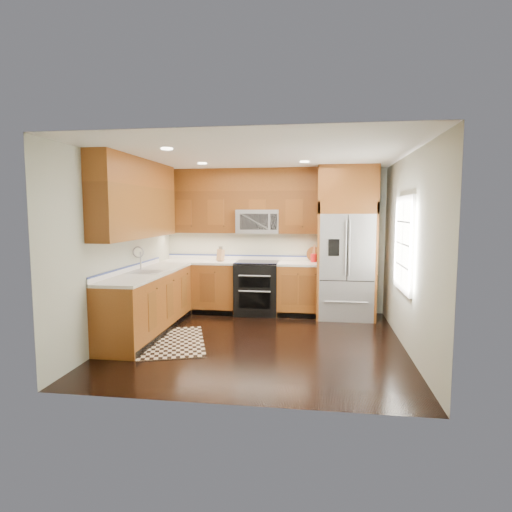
# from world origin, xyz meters

# --- Properties ---
(ground) EXTENTS (4.00, 4.00, 0.00)m
(ground) POSITION_xyz_m (0.00, 0.00, 0.00)
(ground) COLOR black
(ground) RESTS_ON ground
(wall_back) EXTENTS (4.00, 0.02, 2.60)m
(wall_back) POSITION_xyz_m (0.00, 2.00, 1.30)
(wall_back) COLOR #B3B5A3
(wall_back) RESTS_ON ground
(wall_left) EXTENTS (0.02, 4.00, 2.60)m
(wall_left) POSITION_xyz_m (-2.00, 0.00, 1.30)
(wall_left) COLOR #B3B5A3
(wall_left) RESTS_ON ground
(wall_right) EXTENTS (0.02, 4.00, 2.60)m
(wall_right) POSITION_xyz_m (2.00, 0.00, 1.30)
(wall_right) COLOR #B3B5A3
(wall_right) RESTS_ON ground
(window) EXTENTS (0.04, 1.10, 1.30)m
(window) POSITION_xyz_m (1.98, 0.20, 1.40)
(window) COLOR white
(window) RESTS_ON ground
(base_cabinets) EXTENTS (2.85, 3.00, 0.90)m
(base_cabinets) POSITION_xyz_m (-1.23, 0.90, 0.45)
(base_cabinets) COLOR brown
(base_cabinets) RESTS_ON ground
(countertop) EXTENTS (2.86, 3.01, 0.04)m
(countertop) POSITION_xyz_m (-1.09, 1.01, 0.92)
(countertop) COLOR silver
(countertop) RESTS_ON base_cabinets
(upper_cabinets) EXTENTS (2.85, 3.00, 1.15)m
(upper_cabinets) POSITION_xyz_m (-1.15, 1.09, 2.02)
(upper_cabinets) COLOR brown
(upper_cabinets) RESTS_ON ground
(range) EXTENTS (0.76, 0.67, 0.95)m
(range) POSITION_xyz_m (-0.25, 1.67, 0.47)
(range) COLOR black
(range) RESTS_ON ground
(microwave) EXTENTS (0.76, 0.40, 0.42)m
(microwave) POSITION_xyz_m (-0.25, 1.80, 1.66)
(microwave) COLOR #B2B2B7
(microwave) RESTS_ON ground
(refrigerator) EXTENTS (0.98, 0.75, 2.60)m
(refrigerator) POSITION_xyz_m (1.30, 1.63, 1.30)
(refrigerator) COLOR #B2B2B7
(refrigerator) RESTS_ON ground
(sink_faucet) EXTENTS (0.54, 0.44, 0.37)m
(sink_faucet) POSITION_xyz_m (-1.73, 0.23, 0.99)
(sink_faucet) COLOR #B2B2B7
(sink_faucet) RESTS_ON countertop
(rug) EXTENTS (1.28, 1.65, 0.01)m
(rug) POSITION_xyz_m (-1.20, -0.18, 0.01)
(rug) COLOR black
(rug) RESTS_ON ground
(knife_block) EXTENTS (0.12, 0.15, 0.27)m
(knife_block) POSITION_xyz_m (-0.92, 1.70, 1.05)
(knife_block) COLOR #A57950
(knife_block) RESTS_ON countertop
(utensil_crock) EXTENTS (0.14, 0.14, 0.31)m
(utensil_crock) POSITION_xyz_m (0.75, 1.81, 1.05)
(utensil_crock) COLOR #B31618
(utensil_crock) RESTS_ON countertop
(cutting_board) EXTENTS (0.33, 0.33, 0.02)m
(cutting_board) POSITION_xyz_m (0.75, 1.94, 0.95)
(cutting_board) COLOR brown
(cutting_board) RESTS_ON countertop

